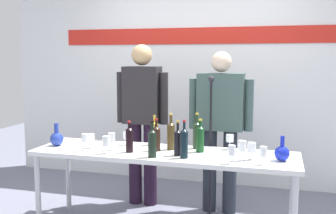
% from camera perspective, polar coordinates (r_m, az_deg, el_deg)
% --- Properties ---
extents(back_wall, '(5.11, 0.11, 3.00)m').
position_cam_1_polar(back_wall, '(5.05, 4.48, 6.08)').
color(back_wall, white).
rests_on(back_wall, ground).
extents(display_table, '(2.37, 0.64, 0.75)m').
position_cam_1_polar(display_table, '(3.61, -0.65, -7.32)').
color(display_table, white).
rests_on(display_table, ground).
extents(decanter_blue_left, '(0.13, 0.13, 0.22)m').
position_cam_1_polar(decanter_blue_left, '(3.97, -15.64, -4.33)').
color(decanter_blue_left, '#223696').
rests_on(decanter_blue_left, display_table).
extents(decanter_blue_right, '(0.12, 0.12, 0.21)m').
position_cam_1_polar(decanter_blue_right, '(3.40, 15.99, -6.33)').
color(decanter_blue_right, '#1424B7').
rests_on(decanter_blue_right, display_table).
extents(presenter_left, '(0.57, 0.22, 1.73)m').
position_cam_1_polar(presenter_left, '(4.26, -3.69, -1.07)').
color(presenter_left, black).
rests_on(presenter_left, ground).
extents(presenter_right, '(0.65, 0.22, 1.65)m').
position_cam_1_polar(presenter_right, '(4.07, 7.52, -1.95)').
color(presenter_right, '#252A34').
rests_on(presenter_right, ground).
extents(wine_bottle_0, '(0.07, 0.07, 0.30)m').
position_cam_1_polar(wine_bottle_0, '(3.57, 4.63, -4.41)').
color(wine_bottle_0, '#12401B').
rests_on(wine_bottle_0, display_table).
extents(wine_bottle_1, '(0.07, 0.07, 0.31)m').
position_cam_1_polar(wine_bottle_1, '(3.38, -2.27, -5.02)').
color(wine_bottle_1, black).
rests_on(wine_bottle_1, display_table).
extents(wine_bottle_2, '(0.07, 0.07, 0.29)m').
position_cam_1_polar(wine_bottle_2, '(3.86, -1.93, -3.60)').
color(wine_bottle_2, gold).
rests_on(wine_bottle_2, display_table).
extents(wine_bottle_3, '(0.07, 0.07, 0.28)m').
position_cam_1_polar(wine_bottle_3, '(3.57, -5.55, -4.54)').
color(wine_bottle_3, black).
rests_on(wine_bottle_3, display_table).
extents(wine_bottle_4, '(0.07, 0.07, 0.30)m').
position_cam_1_polar(wine_bottle_4, '(3.61, -1.68, -4.38)').
color(wine_bottle_4, black).
rests_on(wine_bottle_4, display_table).
extents(wine_bottle_5, '(0.07, 0.07, 0.32)m').
position_cam_1_polar(wine_bottle_5, '(3.35, 2.33, -5.07)').
color(wine_bottle_5, black).
rests_on(wine_bottle_5, display_table).
extents(wine_bottle_6, '(0.07, 0.07, 0.33)m').
position_cam_1_polar(wine_bottle_6, '(3.70, 4.15, -3.85)').
color(wine_bottle_6, '#223921').
rests_on(wine_bottle_6, display_table).
extents(wine_bottle_7, '(0.06, 0.06, 0.30)m').
position_cam_1_polar(wine_bottle_7, '(3.43, 1.40, -4.97)').
color(wine_bottle_7, black).
rests_on(wine_bottle_7, display_table).
extents(wine_bottle_8, '(0.07, 0.07, 0.34)m').
position_cam_1_polar(wine_bottle_8, '(3.65, 0.42, -3.97)').
color(wine_bottle_8, '#47371A').
rests_on(wine_bottle_8, display_table).
extents(wine_glass_left_0, '(0.06, 0.06, 0.15)m').
position_cam_1_polar(wine_glass_left_0, '(3.69, -11.80, -4.40)').
color(wine_glass_left_0, white).
rests_on(wine_glass_left_0, display_table).
extents(wine_glass_left_1, '(0.06, 0.06, 0.16)m').
position_cam_1_polar(wine_glass_left_1, '(3.66, -8.07, -4.40)').
color(wine_glass_left_1, white).
rests_on(wine_glass_left_1, display_table).
extents(wine_glass_left_2, '(0.07, 0.07, 0.16)m').
position_cam_1_polar(wine_glass_left_2, '(3.55, -8.82, -4.89)').
color(wine_glass_left_2, white).
rests_on(wine_glass_left_2, display_table).
extents(wine_glass_left_3, '(0.06, 0.06, 0.13)m').
position_cam_1_polar(wine_glass_left_3, '(3.86, -6.00, -4.12)').
color(wine_glass_left_3, white).
rests_on(wine_glass_left_3, display_table).
extents(wine_glass_left_4, '(0.06, 0.06, 0.14)m').
position_cam_1_polar(wine_glass_left_4, '(3.78, -10.94, -4.43)').
color(wine_glass_left_4, white).
rests_on(wine_glass_left_4, display_table).
extents(wine_glass_right_0, '(0.07, 0.07, 0.14)m').
position_cam_1_polar(wine_glass_right_0, '(3.71, 8.83, -4.49)').
color(wine_glass_right_0, white).
rests_on(wine_glass_right_0, display_table).
extents(wine_glass_right_1, '(0.06, 0.06, 0.15)m').
position_cam_1_polar(wine_glass_right_1, '(3.24, 13.49, -6.27)').
color(wine_glass_right_1, white).
rests_on(wine_glass_right_1, display_table).
extents(wine_glass_right_2, '(0.07, 0.07, 0.17)m').
position_cam_1_polar(wine_glass_right_2, '(3.32, 10.54, -5.55)').
color(wine_glass_right_2, white).
rests_on(wine_glass_right_2, display_table).
extents(wine_glass_right_3, '(0.07, 0.07, 0.15)m').
position_cam_1_polar(wine_glass_right_3, '(3.37, 11.87, -5.70)').
color(wine_glass_right_3, white).
rests_on(wine_glass_right_3, display_table).
extents(wine_glass_right_4, '(0.06, 0.06, 0.15)m').
position_cam_1_polar(wine_glass_right_4, '(3.22, 9.13, -6.21)').
color(wine_glass_right_4, white).
rests_on(wine_glass_right_4, display_table).
extents(microphone_stand, '(0.20, 0.20, 1.42)m').
position_cam_1_polar(microphone_stand, '(3.95, 6.04, -9.47)').
color(microphone_stand, black).
rests_on(microphone_stand, ground).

